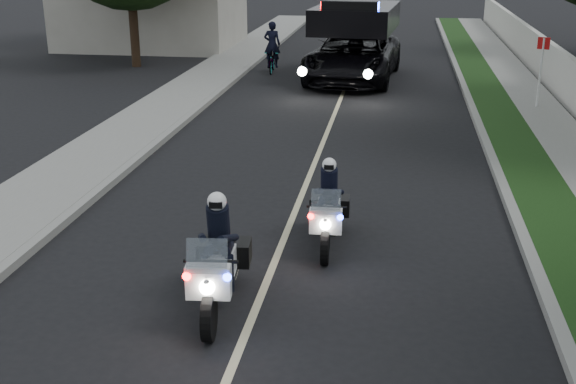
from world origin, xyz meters
name	(u,v)px	position (x,y,z in m)	size (l,w,h in m)	color
ground	(239,350)	(0.00, 0.00, 0.00)	(120.00, 120.00, 0.00)	black
curb_right	(487,146)	(4.10, 10.00, 0.07)	(0.20, 60.00, 0.15)	gray
grass_verge	(516,147)	(4.80, 10.00, 0.08)	(1.20, 60.00, 0.16)	#193814
sidewalk_right	(571,149)	(6.10, 10.00, 0.08)	(1.40, 60.00, 0.16)	gray
curb_left	(170,133)	(-4.10, 10.00, 0.07)	(0.20, 60.00, 0.15)	gray
sidewalk_left	(131,131)	(-5.20, 10.00, 0.08)	(2.00, 60.00, 0.16)	gray
lane_marking	(323,142)	(0.00, 10.00, 0.00)	(0.12, 50.00, 0.01)	#BFB78C
police_moto_left	(219,307)	(-0.52, 1.04, 0.00)	(0.70, 2.00, 1.70)	silver
police_moto_right	(327,245)	(0.77, 3.48, 0.00)	(0.63, 1.79, 1.52)	silver
police_suv	(353,80)	(0.16, 18.65, 0.00)	(3.00, 6.47, 3.15)	black
bicycle	(272,72)	(-3.07, 19.81, 0.00)	(0.55, 1.58, 0.83)	black
cyclist	(272,72)	(-3.07, 19.81, 0.00)	(0.64, 0.42, 1.77)	black
sign_post	(536,112)	(6.00, 14.39, 0.00)	(0.36, 0.36, 2.30)	red
tree_left_near	(137,66)	(-8.80, 20.29, 0.00)	(6.20, 6.20, 10.33)	#1A3612
tree_left_far	(153,48)	(-9.84, 25.36, 0.00)	(6.32, 6.32, 10.54)	#153410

